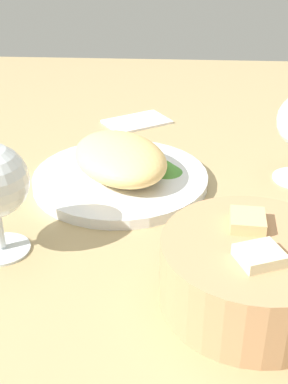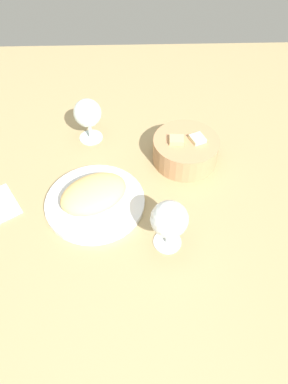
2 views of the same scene
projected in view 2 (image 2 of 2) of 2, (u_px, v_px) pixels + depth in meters
The scene contains 8 objects.
ground_plane at pixel (107, 177), 92.04cm from camera, with size 140.00×140.00×2.00cm, color tan.
plate at pixel (95, 202), 84.25cm from camera, with size 23.99×23.99×1.40cm, color silver.
omelette at pixel (94, 193), 81.83cm from camera, with size 16.27×11.48×4.98cm, color #EFC478.
lettuce_garnish at pixel (92, 179), 87.14cm from camera, with size 4.43×4.43×1.77cm, color #498C35.
bread_basket at pixel (186, 150), 92.23cm from camera, with size 17.27×17.27×7.98cm.
wine_glass_near at pixel (169, 220), 71.35cm from camera, with size 7.93×7.93×12.69cm.
wine_glass_far at pixel (88, 114), 94.44cm from camera, with size 7.60×7.60×12.56cm.
folded_napkin at pixel (0, 203), 84.36cm from camera, with size 11.00×7.00×0.80cm, color white.
Camera 2 is at (8.00, -63.25, 66.24)cm, focal length 32.65 mm.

